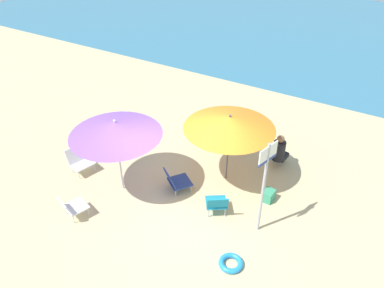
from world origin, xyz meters
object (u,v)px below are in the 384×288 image
object	(u,v)px
umbrella_orange	(230,122)
umbrella_purple	(115,128)
warning_sign	(265,176)
person_b	(280,151)
swim_ring	(231,263)
beach_bag	(268,195)
beach_chair_b	(72,207)
beach_chair_c	(176,181)
beach_chair_d	(80,159)
beach_chair_a	(217,203)
person_a	(212,129)

from	to	relation	value
umbrella_orange	umbrella_purple	world-z (taller)	umbrella_purple
umbrella_purple	warning_sign	world-z (taller)	warning_sign
person_b	swim_ring	size ratio (longest dim) A/B	1.99
person_b	beach_bag	xyz separation A→B (m)	(0.27, -1.38, -0.34)
beach_chair_b	person_b	size ratio (longest dim) A/B	0.67
beach_chair_c	person_b	size ratio (longest dim) A/B	0.80
beach_chair_d	swim_ring	size ratio (longest dim) A/B	1.38
umbrella_orange	beach_chair_a	world-z (taller)	umbrella_orange
beach_chair_a	warning_sign	distance (m)	1.48
beach_chair_a	person_b	size ratio (longest dim) A/B	0.72
beach_chair_b	person_b	xyz separation A→B (m)	(3.24, 4.11, 0.17)
beach_chair_d	person_a	world-z (taller)	person_a
beach_chair_d	beach_chair_a	bearing A→B (deg)	20.33
umbrella_orange	beach_chair_b	distance (m)	3.98
person_a	swim_ring	bearing A→B (deg)	-175.80
warning_sign	swim_ring	size ratio (longest dim) A/B	4.60
beach_chair_b	swim_ring	xyz separation A→B (m)	(3.57, 0.62, -0.25)
person_a	beach_chair_c	bearing A→B (deg)	156.66
person_a	warning_sign	bearing A→B (deg)	-164.01
umbrella_purple	beach_chair_d	world-z (taller)	umbrella_purple
person_b	warning_sign	bearing A→B (deg)	-163.08
beach_chair_d	beach_chair_c	bearing A→B (deg)	28.08
warning_sign	beach_bag	distance (m)	1.64
umbrella_purple	beach_chair_b	size ratio (longest dim) A/B	3.23
beach_bag	beach_chair_b	bearing A→B (deg)	-142.13
umbrella_purple	person_a	distance (m)	3.26
beach_chair_b	swim_ring	world-z (taller)	beach_chair_b
beach_chair_a	person_b	bearing A→B (deg)	-46.88
umbrella_purple	warning_sign	distance (m)	3.37
person_a	swim_ring	xyz separation A→B (m)	(2.33, -3.55, -0.40)
umbrella_orange	beach_chair_a	size ratio (longest dim) A/B	3.11
beach_chair_a	person_b	xyz separation A→B (m)	(0.55, 2.42, 0.13)
umbrella_orange	beach_chair_a	bearing A→B (deg)	-72.94
umbrella_orange	person_b	xyz separation A→B (m)	(0.94, 1.15, -1.16)
beach_chair_b	warning_sign	bearing A→B (deg)	-46.24
beach_chair_a	person_b	world-z (taller)	person_b
beach_chair_c	beach_chair_d	world-z (taller)	beach_chair_d
beach_bag	swim_ring	bearing A→B (deg)	-88.43
beach_chair_d	warning_sign	world-z (taller)	warning_sign
beach_chair_b	swim_ring	bearing A→B (deg)	-62.15
beach_chair_b	beach_bag	xyz separation A→B (m)	(3.51, 2.73, -0.17)
beach_chair_b	person_b	bearing A→B (deg)	-20.28
umbrella_purple	person_a	bearing A→B (deg)	72.26
person_a	beach_bag	distance (m)	2.71
umbrella_purple	beach_chair_b	distance (m)	1.96
beach_chair_a	beach_chair_c	distance (m)	1.24
beach_chair_d	beach_bag	xyz separation A→B (m)	(4.57, 1.42, -0.21)
beach_chair_c	beach_bag	bearing A→B (deg)	-32.94
beach_chair_c	person_a	size ratio (longest dim) A/B	0.83
beach_chair_b	person_a	bearing A→B (deg)	1.37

